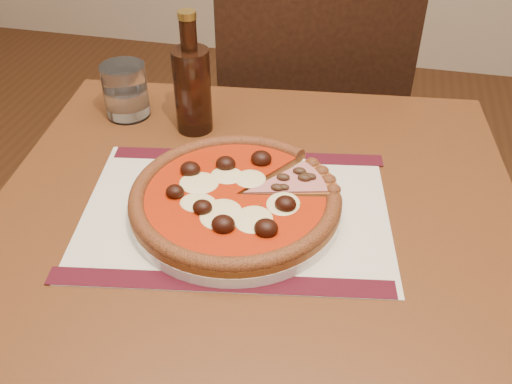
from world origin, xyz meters
TOP-DOWN VIEW (x-y plane):
  - table at (-0.19, 0.80)m, footprint 0.89×0.89m
  - chair_far at (-0.21, 1.43)m, footprint 0.56×0.56m
  - placemat at (-0.22, 0.80)m, footprint 0.50×0.39m
  - plate at (-0.22, 0.80)m, footprint 0.31×0.31m
  - pizza at (-0.22, 0.80)m, footprint 0.31×0.31m
  - ham_slice at (-0.14, 0.86)m, footprint 0.14×0.12m
  - water_glass at (-0.49, 1.03)m, footprint 0.10×0.10m
  - bottle at (-0.35, 1.02)m, footprint 0.06×0.06m

SIDE VIEW (x-z plane):
  - chair_far at x=-0.21m, z-range 0.07..1.00m
  - table at x=-0.19m, z-range 0.27..1.02m
  - placemat at x=-0.22m, z-range 0.75..0.75m
  - plate at x=-0.22m, z-range 0.75..0.77m
  - ham_slice at x=-0.14m, z-range 0.77..0.79m
  - pizza at x=-0.22m, z-range 0.76..0.80m
  - water_glass at x=-0.49m, z-range 0.75..0.85m
  - bottle at x=-0.35m, z-range 0.73..0.94m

